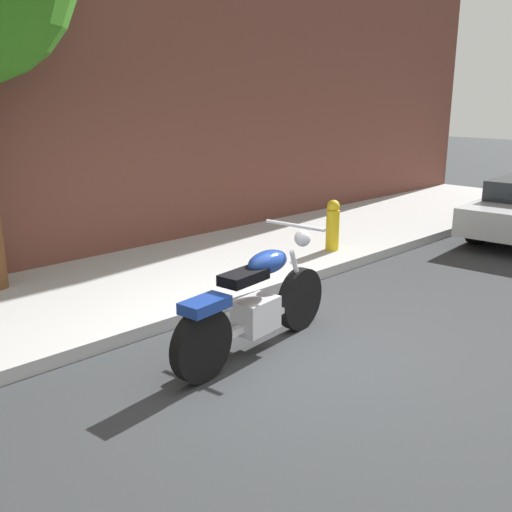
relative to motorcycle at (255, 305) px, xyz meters
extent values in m
plane|color=#303335|center=(0.30, -0.27, -0.48)|extent=(60.00, 60.00, 0.00)
cube|color=#ACACAC|center=(0.30, 2.38, -0.41)|extent=(20.74, 2.75, 0.14)
cylinder|color=black|center=(0.74, 0.09, -0.14)|extent=(0.67, 0.20, 0.66)
cylinder|color=black|center=(-0.74, -0.10, -0.14)|extent=(0.67, 0.20, 0.66)
cube|color=silver|center=(0.00, 0.00, -0.09)|extent=(0.47, 0.33, 0.32)
cube|color=silver|center=(0.00, 0.00, -0.16)|extent=(1.34, 0.25, 0.06)
ellipsoid|color=navy|center=(0.18, 0.02, 0.39)|extent=(0.55, 0.32, 0.22)
cube|color=black|center=(-0.18, -0.03, 0.33)|extent=(0.51, 0.30, 0.10)
cube|color=navy|center=(-0.69, -0.09, 0.21)|extent=(0.47, 0.29, 0.10)
cylinder|color=silver|center=(0.68, 0.08, 0.14)|extent=(0.28, 0.08, 0.58)
cylinder|color=silver|center=(0.62, 0.07, 0.67)|extent=(0.12, 0.70, 0.04)
sphere|color=silver|center=(0.76, 0.09, 0.51)|extent=(0.17, 0.17, 0.17)
cylinder|color=silver|center=(-0.27, 0.12, -0.19)|extent=(0.80, 0.19, 0.09)
cylinder|color=black|center=(5.66, 0.48, -0.16)|extent=(0.66, 0.28, 0.64)
cylinder|color=gold|center=(3.15, 1.57, -0.10)|extent=(0.20, 0.20, 0.75)
sphere|color=gold|center=(3.15, 1.57, 0.33)|extent=(0.19, 0.19, 0.19)
camera|label=1|loc=(-3.58, -3.68, 1.91)|focal=40.48mm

